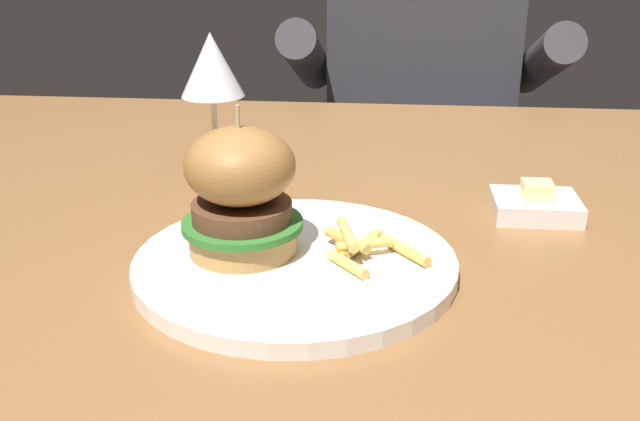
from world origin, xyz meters
name	(u,v)px	position (x,y,z in m)	size (l,w,h in m)	color
dining_table	(382,266)	(0.00, 0.00, 0.66)	(1.42, 0.88, 0.74)	brown
main_plate	(293,264)	(-0.07, -0.19, 0.75)	(0.27, 0.27, 0.01)	white
burger_sandwich	(238,191)	(-0.12, -0.18, 0.81)	(0.10, 0.10, 0.13)	#B78447
fries_pile	(360,246)	(-0.02, -0.18, 0.76)	(0.09, 0.08, 0.02)	#EABC5B
wine_glass	(210,71)	(-0.20, 0.07, 0.86)	(0.07, 0.07, 0.16)	silver
butter_dish	(533,205)	(0.15, -0.04, 0.75)	(0.08, 0.07, 0.04)	white
diner_person	(415,158)	(0.06, 0.72, 0.56)	(0.51, 0.36, 1.18)	#282833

